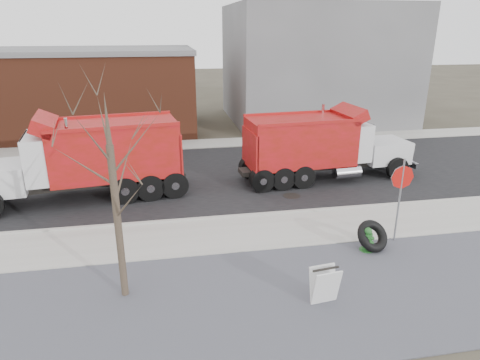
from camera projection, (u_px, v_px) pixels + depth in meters
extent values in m
plane|color=#383328|center=(232.00, 238.00, 13.98)|extent=(120.00, 120.00, 0.00)
cube|color=slate|center=(254.00, 302.00, 10.73)|extent=(60.00, 5.00, 0.03)
cube|color=#9E9B93|center=(230.00, 234.00, 14.20)|extent=(60.00, 2.50, 0.06)
cube|color=#9E9B93|center=(225.00, 217.00, 15.40)|extent=(60.00, 0.15, 0.11)
cube|color=black|center=(210.00, 176.00, 19.81)|extent=(60.00, 9.40, 0.02)
cube|color=#9E9B93|center=(199.00, 144.00, 25.08)|extent=(60.00, 2.00, 0.06)
cube|color=gray|center=(315.00, 64.00, 30.80)|extent=(12.00, 10.00, 8.00)
cube|color=brown|center=(34.00, 94.00, 27.21)|extent=(20.00, 8.00, 5.00)
cube|color=gray|center=(27.00, 50.00, 26.31)|extent=(20.20, 8.20, 0.30)
cylinder|color=#382D23|center=(118.00, 225.00, 10.36)|extent=(0.18, 0.18, 4.00)
cone|color=#382D23|center=(107.00, 119.00, 9.48)|extent=(0.14, 0.14, 1.20)
cylinder|color=#25612B|center=(366.00, 250.00, 13.19)|extent=(0.42, 0.42, 0.06)
cylinder|color=#25612B|center=(367.00, 242.00, 13.09)|extent=(0.22, 0.22, 0.58)
cylinder|color=#25612B|center=(368.00, 234.00, 13.00)|extent=(0.29, 0.29, 0.05)
sphere|color=#25612B|center=(368.00, 231.00, 12.97)|extent=(0.23, 0.23, 0.23)
cylinder|color=#25612B|center=(369.00, 228.00, 12.94)|extent=(0.05, 0.05, 0.06)
cylinder|color=#25612B|center=(363.00, 240.00, 13.01)|extent=(0.13, 0.13, 0.11)
cylinder|color=#25612B|center=(372.00, 238.00, 13.12)|extent=(0.13, 0.13, 0.11)
cylinder|color=#25612B|center=(371.00, 242.00, 12.93)|extent=(0.16, 0.14, 0.14)
torus|color=black|center=(372.00, 236.00, 13.16)|extent=(1.24, 1.14, 0.97)
cylinder|color=gray|center=(399.00, 201.00, 13.35)|extent=(0.06, 0.06, 2.78)
cylinder|color=red|center=(402.00, 177.00, 13.08)|extent=(0.76, 0.06, 0.76)
cube|color=silver|center=(327.00, 288.00, 10.46)|extent=(0.72, 0.32, 0.95)
cube|color=silver|center=(323.00, 283.00, 10.64)|extent=(0.72, 0.32, 0.95)
cube|color=black|center=(326.00, 269.00, 10.39)|extent=(0.70, 0.13, 0.04)
cube|color=black|center=(323.00, 165.00, 19.30)|extent=(7.79, 1.39, 0.20)
cube|color=silver|center=(383.00, 150.00, 19.85)|extent=(2.13, 1.92, 1.00)
cube|color=silver|center=(403.00, 149.00, 20.10)|extent=(0.18, 1.59, 0.91)
cube|color=silver|center=(347.00, 140.00, 19.18)|extent=(1.61, 2.19, 1.63)
cube|color=black|center=(363.00, 129.00, 19.21)|extent=(0.19, 1.81, 0.73)
cube|color=#B20F1A|center=(300.00, 141.00, 18.61)|extent=(4.69, 2.52, 1.99)
cylinder|color=silver|center=(322.00, 128.00, 19.62)|extent=(0.14, 0.14, 2.18)
cylinder|color=black|center=(374.00, 156.00, 20.99)|extent=(1.02, 0.35, 1.00)
cylinder|color=black|center=(397.00, 169.00, 19.20)|extent=(1.02, 0.35, 1.00)
cylinder|color=black|center=(269.00, 166.00, 19.59)|extent=(1.02, 0.35, 1.00)
cylinder|color=black|center=(282.00, 178.00, 18.01)|extent=(1.02, 0.35, 1.00)
cube|color=black|center=(85.00, 183.00, 17.01)|extent=(7.99, 1.92, 0.21)
cube|color=silver|center=(49.00, 157.00, 16.26)|extent=(1.85, 2.43, 1.75)
cube|color=black|center=(25.00, 146.00, 15.88)|extent=(0.31, 1.93, 0.78)
cube|color=#B20F1A|center=(115.00, 149.00, 16.94)|extent=(5.14, 2.97, 2.14)
cylinder|color=silver|center=(70.00, 150.00, 15.53)|extent=(0.15, 0.15, 2.33)
cylinder|color=black|center=(150.00, 187.00, 16.92)|extent=(1.10, 0.43, 1.07)
cylinder|color=black|center=(145.00, 172.00, 18.59)|extent=(1.10, 0.43, 1.07)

